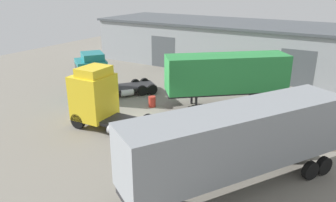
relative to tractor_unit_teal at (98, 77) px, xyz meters
name	(u,v)px	position (x,y,z in m)	size (l,w,h in m)	color
ground_plane	(148,120)	(6.62, -2.09, -1.83)	(60.00, 60.00, 0.00)	slate
warehouse_building	(240,45)	(6.62, 16.88, 0.75)	(34.40, 10.46, 5.15)	#93999E
tractor_unit_teal	(98,77)	(0.00, 0.00, 0.00)	(6.04, 6.88, 3.94)	#197075
container_trailer_green	(227,74)	(10.26, 3.80, 0.80)	(8.97, 8.13, 4.17)	#28843D
tractor_unit_yellow	(99,99)	(4.34, -4.57, 0.15)	(6.48, 2.77, 4.20)	yellow
container_trailer_black	(239,139)	(15.03, -6.75, 0.82)	(8.09, 11.08, 4.20)	gray
gravel_pile	(324,128)	(17.93, 1.43, -1.11)	(3.69, 3.69, 1.46)	#665B4C
oil_drum	(152,102)	(5.31, 0.40, -1.39)	(0.58, 0.58, 0.88)	#B22D23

